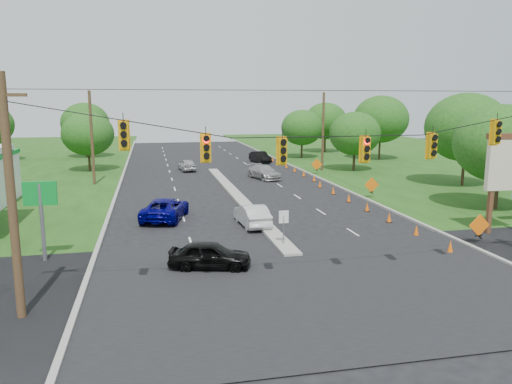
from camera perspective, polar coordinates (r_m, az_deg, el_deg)
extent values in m
plane|color=black|center=(22.59, 7.19, -10.45)|extent=(160.00, 160.00, 0.00)
cube|color=black|center=(22.59, 7.19, -10.45)|extent=(160.00, 14.00, 0.02)
cube|color=gray|center=(50.64, -15.27, 0.88)|extent=(0.25, 110.00, 0.16)
cube|color=gray|center=(53.38, 6.92, 1.64)|extent=(0.25, 110.00, 0.16)
cube|color=gray|center=(42.28, -2.15, -0.57)|extent=(1.00, 34.00, 0.18)
cylinder|color=gray|center=(27.78, 3.18, -4.46)|extent=(0.06, 0.06, 1.80)
cube|color=white|center=(27.58, 3.19, -2.86)|extent=(0.55, 0.04, 0.70)
cylinder|color=#422D1C|center=(19.85, -26.16, -0.84)|extent=(0.32, 0.32, 9.00)
cube|color=#422D1C|center=(19.55, -27.02, 9.86)|extent=(1.60, 0.12, 0.12)
cylinder|color=black|center=(20.22, 8.57, 7.43)|extent=(24.00, 0.04, 0.04)
cube|color=#FFAE0C|center=(18.98, -14.86, 6.26)|extent=(0.34, 0.24, 1.00)
cube|color=#FFAE0C|center=(19.11, -5.74, 5.00)|extent=(0.34, 0.24, 1.00)
cube|color=#FFAE0C|center=(19.68, 3.02, 4.68)|extent=(0.34, 0.24, 1.00)
cube|color=#FFAE0C|center=(20.85, 12.38, 4.77)|extent=(0.34, 0.24, 1.00)
cube|color=#FFAE0C|center=(22.25, 19.48, 4.98)|extent=(0.34, 0.24, 1.00)
cube|color=#FFAE0C|center=(23.91, 25.74, 6.15)|extent=(0.34, 0.24, 1.00)
cylinder|color=#422D1C|center=(50.33, -18.25, 5.84)|extent=(0.28, 0.28, 9.00)
cylinder|color=#422D1C|center=(58.40, 7.66, 6.81)|extent=(0.28, 0.28, 9.00)
cylinder|color=gray|center=(27.14, -23.24, -3.26)|extent=(0.20, 0.20, 4.00)
cube|color=#068727|center=(26.85, -23.47, -0.15)|extent=(1.60, 0.15, 1.20)
cube|color=#59331E|center=(33.22, 25.21, -0.69)|extent=(0.25, 0.25, 4.40)
cube|color=beige|center=(33.60, 26.99, 2.91)|extent=(3.00, 0.35, 3.20)
cube|color=#59331E|center=(33.46, 27.22, 5.71)|extent=(3.20, 0.40, 0.35)
cone|color=#E8590C|center=(28.68, 21.32, -5.83)|extent=(0.32, 0.32, 0.70)
cone|color=#E8590C|center=(31.55, 17.86, -4.19)|extent=(0.32, 0.32, 0.70)
cone|color=#E8590C|center=(34.53, 14.99, -2.80)|extent=(0.32, 0.32, 0.70)
cone|color=#E8590C|center=(37.60, 12.59, -1.64)|extent=(0.32, 0.32, 0.70)
cone|color=#E8590C|center=(40.74, 10.56, -0.65)|extent=(0.32, 0.32, 0.70)
cone|color=#E8590C|center=(43.94, 8.82, 0.19)|extent=(0.32, 0.32, 0.70)
cone|color=#E8590C|center=(47.18, 7.32, 0.93)|extent=(0.32, 0.32, 0.70)
cone|color=#E8590C|center=(50.64, 6.66, 1.58)|extent=(0.32, 0.32, 0.70)
cone|color=#E8590C|center=(53.93, 5.48, 2.14)|extent=(0.32, 0.32, 0.70)
cone|color=#E8590C|center=(57.25, 4.43, 2.63)|extent=(0.32, 0.32, 0.70)
cone|color=#E8590C|center=(60.58, 3.49, 3.06)|extent=(0.32, 0.32, 0.70)
cone|color=#E8590C|center=(63.94, 2.66, 3.45)|extent=(0.32, 0.32, 0.70)
cone|color=#E8590C|center=(67.31, 1.91, 3.80)|extent=(0.32, 0.32, 0.70)
cube|color=black|center=(30.76, 24.08, -4.58)|extent=(0.06, 0.58, 0.26)
cube|color=black|center=(30.76, 24.08, -4.58)|extent=(0.06, 0.58, 0.26)
cube|color=orange|center=(30.62, 24.17, -3.49)|extent=(1.27, 0.05, 1.27)
cube|color=black|center=(42.57, 13.04, 0.00)|extent=(0.06, 0.58, 0.26)
cube|color=black|center=(42.57, 13.04, 0.00)|extent=(0.06, 0.58, 0.26)
cube|color=orange|center=(42.47, 13.07, 0.79)|extent=(1.27, 0.05, 1.27)
cube|color=black|center=(55.40, 6.95, 2.53)|extent=(0.06, 0.58, 0.26)
cube|color=black|center=(55.40, 6.95, 2.53)|extent=(0.06, 0.58, 0.26)
cube|color=orange|center=(55.33, 6.96, 3.15)|extent=(1.27, 0.05, 1.27)
cylinder|color=black|center=(60.68, -18.50, 3.43)|extent=(0.28, 0.28, 2.52)
ellipsoid|color=#194C14|center=(60.42, -18.67, 6.32)|extent=(5.88, 5.88, 5.04)
cylinder|color=black|center=(75.73, -18.79, 4.81)|extent=(0.28, 0.28, 2.88)
ellipsoid|color=#194C14|center=(75.50, -18.94, 7.47)|extent=(6.72, 6.72, 5.76)
cylinder|color=black|center=(41.11, 25.80, 0.13)|extent=(0.28, 0.28, 2.88)
ellipsoid|color=#194C14|center=(40.70, 26.19, 5.01)|extent=(6.72, 6.72, 5.76)
cylinder|color=black|center=(51.40, 22.59, 2.42)|extent=(0.28, 0.28, 3.24)
ellipsoid|color=#194C14|center=(51.07, 22.90, 6.82)|extent=(7.56, 7.56, 6.48)
cylinder|color=black|center=(59.03, 11.12, 3.59)|extent=(0.28, 0.28, 2.52)
ellipsoid|color=#194C14|center=(58.76, 11.23, 6.57)|extent=(5.88, 5.88, 5.04)
cylinder|color=black|center=(71.35, 13.93, 4.90)|extent=(0.28, 0.28, 3.24)
ellipsoid|color=#194C14|center=(71.11, 14.07, 8.08)|extent=(7.56, 7.56, 6.48)
cylinder|color=black|center=(79.92, 7.89, 5.52)|extent=(0.28, 0.28, 2.88)
ellipsoid|color=#194C14|center=(79.71, 7.95, 8.05)|extent=(6.72, 6.72, 5.76)
cylinder|color=black|center=(71.42, 5.24, 4.87)|extent=(0.28, 0.28, 2.52)
ellipsoid|color=#194C14|center=(71.20, 5.28, 7.34)|extent=(5.88, 5.88, 5.04)
imported|color=black|center=(24.34, -5.29, -7.19)|extent=(4.23, 2.49, 1.35)
imported|color=silver|center=(32.40, -0.45, -2.65)|extent=(1.80, 4.40, 1.42)
imported|color=#030067|center=(34.74, -10.34, -1.87)|extent=(3.85, 5.85, 1.49)
imported|color=gray|center=(52.10, 0.93, 2.29)|extent=(3.16, 5.20, 1.41)
imported|color=#A4A4A6|center=(58.75, -7.89, 3.09)|extent=(2.06, 4.19, 1.38)
imported|color=black|center=(66.04, 0.46, 4.02)|extent=(2.28, 4.69, 1.48)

